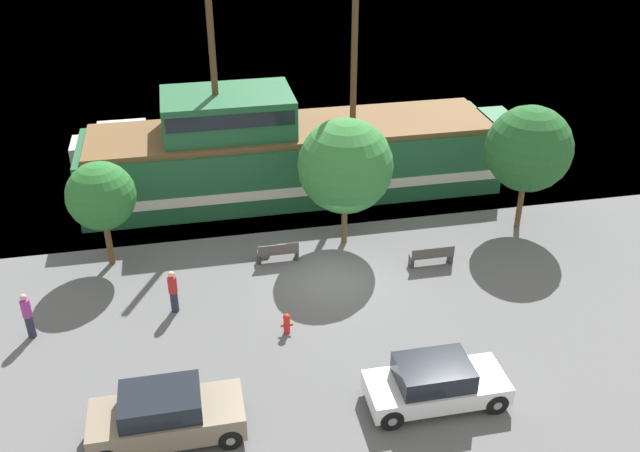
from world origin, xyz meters
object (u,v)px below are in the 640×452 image
Objects in this scene: moored_boat_dockside at (131,143)px; parked_car_curb_mid at (435,383)px; parked_car_curb_front at (166,415)px; pedestrian_walking_near at (173,291)px; fire_hydrant at (287,323)px; bench_promenade_east at (432,255)px; pedestrian_walking_far at (28,315)px; bench_promenade_west at (278,252)px; pirate_ship at (289,153)px.

parked_car_curb_mid is at bearing -65.57° from moored_boat_dockside.
parked_car_curb_front is 5.99m from pedestrian_walking_near.
fire_hydrant is 4.23m from pedestrian_walking_near.
pedestrian_walking_near is at bearing -173.94° from bench_promenade_east.
parked_car_curb_mid is 2.43× the size of bench_promenade_east.
pedestrian_walking_far reaches higher than fire_hydrant.
moored_boat_dockside is at bearing 97.38° from pedestrian_walking_near.
bench_promenade_west is 0.97× the size of pedestrian_walking_near.
parked_car_curb_mid is 5.45× the size of fire_hydrant.
parked_car_curb_mid is 9.32m from bench_promenade_west.
bench_promenade_west is 4.79m from pedestrian_walking_near.
fire_hydrant is 0.44× the size of pedestrian_walking_far.
parked_car_curb_front is 5.58× the size of fire_hydrant.
fire_hydrant is at bearing -28.62° from pedestrian_walking_near.
moored_boat_dockside is 1.44× the size of parked_car_curb_front.
parked_car_curb_mid is at bearing -24.86° from pedestrian_walking_far.
pedestrian_walking_near is 0.97× the size of pedestrian_walking_far.
pedestrian_walking_near is (-5.53, -8.59, -1.05)m from pirate_ship.
parked_car_curb_front is at bearing -93.34° from pedestrian_walking_near.
moored_boat_dockside is 15.16m from pedestrian_walking_far.
moored_boat_dockside is 3.69× the size of pedestrian_walking_near.
parked_car_curb_mid is (1.95, -14.78, -1.16)m from pirate_ship.
parked_car_curb_front is at bearing -51.04° from pedestrian_walking_far.
pirate_ship is at bearing 76.64° from bench_promenade_west.
parked_car_curb_front is at bearing -85.75° from moored_boat_dockside.
pedestrian_walking_near reaches higher than bench_promenade_west.
fire_hydrant is (4.04, 3.97, -0.37)m from parked_car_curb_front.
parked_car_curb_mid is at bearing -47.82° from fire_hydrant.
moored_boat_dockside is 3.57× the size of pedestrian_walking_far.
pirate_ship is 9.47m from moored_boat_dockside.
pedestrian_walking_near is 4.80m from pedestrian_walking_far.
bench_promenade_east is (6.22, 3.07, 0.03)m from fire_hydrant.
pirate_ship is 13.78m from pedestrian_walking_far.
pirate_ship is at bearing 41.47° from pedestrian_walking_far.
pedestrian_walking_near reaches higher than parked_car_curb_front.
moored_boat_dockside is 20.41m from parked_car_curb_front.
parked_car_curb_front is 9.56m from bench_promenade_west.
pedestrian_walking_far reaches higher than moored_boat_dockside.
bench_promenade_east reaches higher than fire_hydrant.
pirate_ship is 12.11× the size of pedestrian_walking_near.
bench_promenade_east and bench_promenade_west have the same top height.
parked_car_curb_front is at bearing 178.50° from parked_car_curb_mid.
pedestrian_walking_near is (-7.47, 6.19, 0.11)m from parked_car_curb_mid.
pirate_ship reaches higher than pedestrian_walking_far.
parked_car_curb_mid is 2.42× the size of pedestrian_walking_far.
parked_car_curb_mid reaches higher than bench_promenade_east.
fire_hydrant is at bearing -94.85° from bench_promenade_west.
pedestrian_walking_far is at bearing -161.27° from bench_promenade_west.
pirate_ship is at bearing 80.20° from fire_hydrant.
parked_car_curb_front reaches higher than parked_car_curb_mid.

